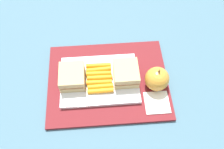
{
  "coord_description": "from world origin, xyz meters",
  "views": [
    {
      "loc": [
        -0.02,
        -0.38,
        0.66
      ],
      "look_at": [
        0.01,
        0.0,
        0.04
      ],
      "focal_mm": 40.19,
      "sensor_mm": 36.0,
      "label": 1
    }
  ],
  "objects_px": {
    "food_tray": "(100,80)",
    "apple": "(157,79)",
    "sandwich_half_right": "(126,73)",
    "paper_napkin": "(157,102)",
    "sandwich_half_left": "(72,77)",
    "carrot_sticks_bundle": "(99,78)"
  },
  "relations": [
    {
      "from": "sandwich_half_left",
      "to": "apple",
      "type": "relative_size",
      "value": 0.98
    },
    {
      "from": "paper_napkin",
      "to": "apple",
      "type": "bearing_deg",
      "value": 85.15
    },
    {
      "from": "sandwich_half_right",
      "to": "paper_napkin",
      "type": "bearing_deg",
      "value": -45.92
    },
    {
      "from": "food_tray",
      "to": "sandwich_half_left",
      "type": "relative_size",
      "value": 2.88
    },
    {
      "from": "carrot_sticks_bundle",
      "to": "apple",
      "type": "xyz_separation_m",
      "value": [
        0.17,
        -0.03,
        0.02
      ]
    },
    {
      "from": "carrot_sticks_bundle",
      "to": "sandwich_half_right",
      "type": "bearing_deg",
      "value": 0.38
    },
    {
      "from": "sandwich_half_left",
      "to": "apple",
      "type": "xyz_separation_m",
      "value": [
        0.24,
        -0.03,
        0.0
      ]
    },
    {
      "from": "sandwich_half_right",
      "to": "carrot_sticks_bundle",
      "type": "height_order",
      "value": "sandwich_half_right"
    },
    {
      "from": "food_tray",
      "to": "carrot_sticks_bundle",
      "type": "relative_size",
      "value": 2.26
    },
    {
      "from": "apple",
      "to": "paper_napkin",
      "type": "bearing_deg",
      "value": -94.85
    },
    {
      "from": "sandwich_half_right",
      "to": "apple",
      "type": "distance_m",
      "value": 0.09
    },
    {
      "from": "food_tray",
      "to": "sandwich_half_left",
      "type": "distance_m",
      "value": 0.08
    },
    {
      "from": "food_tray",
      "to": "paper_napkin",
      "type": "relative_size",
      "value": 3.29
    },
    {
      "from": "sandwich_half_left",
      "to": "carrot_sticks_bundle",
      "type": "distance_m",
      "value": 0.08
    },
    {
      "from": "sandwich_half_left",
      "to": "sandwich_half_right",
      "type": "xyz_separation_m",
      "value": [
        0.16,
        0.0,
        0.0
      ]
    },
    {
      "from": "food_tray",
      "to": "carrot_sticks_bundle",
      "type": "bearing_deg",
      "value": -98.96
    },
    {
      "from": "food_tray",
      "to": "sandwich_half_right",
      "type": "distance_m",
      "value": 0.08
    },
    {
      "from": "sandwich_half_right",
      "to": "paper_napkin",
      "type": "xyz_separation_m",
      "value": [
        0.08,
        -0.08,
        -0.03
      ]
    },
    {
      "from": "food_tray",
      "to": "apple",
      "type": "height_order",
      "value": "apple"
    },
    {
      "from": "apple",
      "to": "sandwich_half_right",
      "type": "bearing_deg",
      "value": 163.04
    },
    {
      "from": "carrot_sticks_bundle",
      "to": "paper_napkin",
      "type": "height_order",
      "value": "carrot_sticks_bundle"
    },
    {
      "from": "paper_napkin",
      "to": "carrot_sticks_bundle",
      "type": "bearing_deg",
      "value": 152.27
    }
  ]
}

